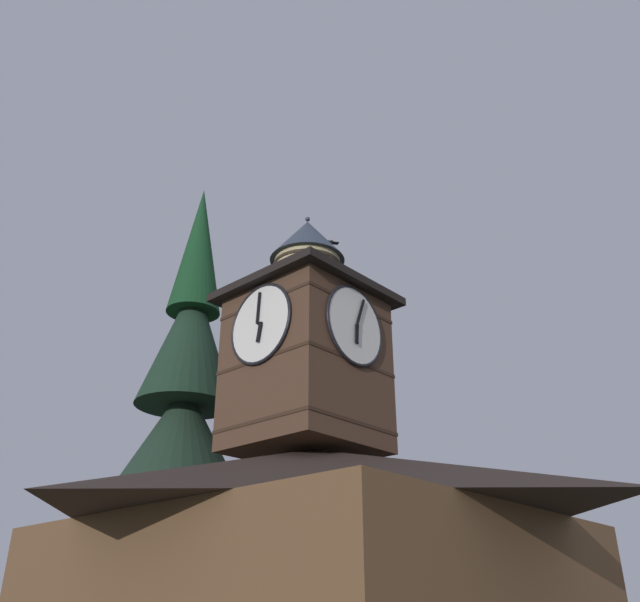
{
  "coord_description": "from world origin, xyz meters",
  "views": [
    {
      "loc": [
        13.75,
        11.85,
        2.0
      ],
      "look_at": [
        -0.44,
        -1.09,
        11.21
      ],
      "focal_mm": 37.43,
      "sensor_mm": 36.0,
      "label": 1
    }
  ],
  "objects_px": {
    "clock_tower": "(306,348)",
    "moon": "(127,505)",
    "building_main": "(311,568)",
    "pine_tree_behind": "(179,466)",
    "flying_bird_high": "(331,242)"
  },
  "relations": [
    {
      "from": "pine_tree_behind",
      "to": "moon",
      "type": "bearing_deg",
      "value": -119.5
    },
    {
      "from": "clock_tower",
      "to": "pine_tree_behind",
      "type": "height_order",
      "value": "pine_tree_behind"
    },
    {
      "from": "clock_tower",
      "to": "flying_bird_high",
      "type": "relative_size",
      "value": 11.84
    },
    {
      "from": "clock_tower",
      "to": "flying_bird_high",
      "type": "distance_m",
      "value": 8.25
    },
    {
      "from": "pine_tree_behind",
      "to": "flying_bird_high",
      "type": "relative_size",
      "value": 26.28
    },
    {
      "from": "clock_tower",
      "to": "moon",
      "type": "relative_size",
      "value": 4.71
    },
    {
      "from": "moon",
      "to": "flying_bird_high",
      "type": "xyz_separation_m",
      "value": [
        12.99,
        33.81,
        5.55
      ]
    },
    {
      "from": "clock_tower",
      "to": "moon",
      "type": "bearing_deg",
      "value": -115.23
    },
    {
      "from": "clock_tower",
      "to": "pine_tree_behind",
      "type": "distance_m",
      "value": 6.08
    },
    {
      "from": "pine_tree_behind",
      "to": "moon",
      "type": "xyz_separation_m",
      "value": [
        -17.6,
        -31.11,
        3.93
      ]
    },
    {
      "from": "clock_tower",
      "to": "flying_bird_high",
      "type": "bearing_deg",
      "value": -147.73
    },
    {
      "from": "pine_tree_behind",
      "to": "flying_bird_high",
      "type": "distance_m",
      "value": 10.89
    },
    {
      "from": "clock_tower",
      "to": "moon",
      "type": "distance_m",
      "value": 40.31
    },
    {
      "from": "flying_bird_high",
      "to": "pine_tree_behind",
      "type": "bearing_deg",
      "value": -30.26
    },
    {
      "from": "building_main",
      "to": "pine_tree_behind",
      "type": "height_order",
      "value": "pine_tree_behind"
    }
  ]
}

